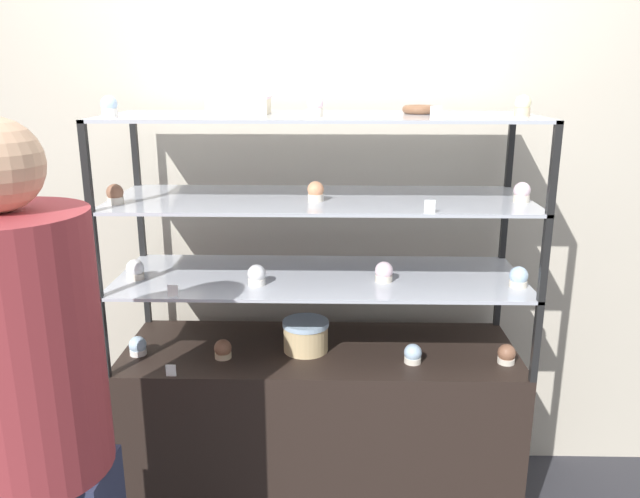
{
  "coord_description": "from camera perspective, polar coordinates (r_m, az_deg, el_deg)",
  "views": [
    {
      "loc": [
        0.05,
        -2.27,
        1.78
      ],
      "look_at": [
        0.0,
        0.0,
        1.14
      ],
      "focal_mm": 35.0,
      "sensor_mm": 36.0,
      "label": 1
    }
  ],
  "objects": [
    {
      "name": "customer_figure",
      "position": [
        1.83,
        -24.85,
        -14.49
      ],
      "size": [
        0.4,
        0.4,
        1.69
      ],
      "color": "#282D47",
      "rests_on": "ground_plane"
    },
    {
      "name": "cupcake_12",
      "position": [
        2.17,
        -0.43,
        12.93
      ],
      "size": [
        0.06,
        0.06,
        0.07
      ],
      "color": "beige",
      "rests_on": "display_riser_upper"
    },
    {
      "name": "cupcake_1",
      "position": [
        2.43,
        -8.87,
        -9.08
      ],
      "size": [
        0.07,
        0.07,
        0.07
      ],
      "color": "#CCB28C",
      "rests_on": "display_base"
    },
    {
      "name": "cupcake_3",
      "position": [
        2.46,
        16.68,
        -9.24
      ],
      "size": [
        0.07,
        0.07,
        0.07
      ],
      "color": "beige",
      "rests_on": "display_base"
    },
    {
      "name": "display_riser_middle",
      "position": [
        2.31,
        -0.0,
        4.31
      ],
      "size": [
        1.54,
        0.54,
        0.3
      ],
      "color": "black",
      "rests_on": "display_riser_lower"
    },
    {
      "name": "cupcake_11",
      "position": [
        2.25,
        -18.72,
        12.23
      ],
      "size": [
        0.06,
        0.06,
        0.07
      ],
      "color": "white",
      "rests_on": "display_riser_upper"
    },
    {
      "name": "cupcake_9",
      "position": [
        2.25,
        -0.4,
        5.26
      ],
      "size": [
        0.06,
        0.06,
        0.07
      ],
      "color": "beige",
      "rests_on": "display_riser_middle"
    },
    {
      "name": "price_tag_0",
      "position": [
        2.33,
        -13.47,
        -10.75
      ],
      "size": [
        0.04,
        0.0,
        0.04
      ],
      "color": "white",
      "rests_on": "display_base"
    },
    {
      "name": "back_wall",
      "position": [
        2.73,
        0.2,
        5.53
      ],
      "size": [
        8.0,
        0.05,
        2.6
      ],
      "color": "beige",
      "rests_on": "ground_plane"
    },
    {
      "name": "display_riser_upper",
      "position": [
        2.27,
        -0.0,
        11.79
      ],
      "size": [
        1.54,
        0.54,
        0.3
      ],
      "color": "black",
      "rests_on": "display_riser_middle"
    },
    {
      "name": "cupcake_10",
      "position": [
        2.34,
        17.97,
        4.92
      ],
      "size": [
        0.06,
        0.06,
        0.07
      ],
      "color": "beige",
      "rests_on": "display_riser_middle"
    },
    {
      "name": "cupcake_0",
      "position": [
        2.53,
        -16.32,
        -8.54
      ],
      "size": [
        0.07,
        0.07,
        0.07
      ],
      "color": "white",
      "rests_on": "display_base"
    },
    {
      "name": "price_tag_3",
      "position": [
        2.05,
        10.55,
        12.14
      ],
      "size": [
        0.04,
        0.0,
        0.04
      ],
      "color": "white",
      "rests_on": "display_riser_upper"
    },
    {
      "name": "cupcake_7",
      "position": [
        2.36,
        17.69,
        -2.5
      ],
      "size": [
        0.07,
        0.07,
        0.08
      ],
      "color": "beige",
      "rests_on": "display_riser_lower"
    },
    {
      "name": "price_tag_1",
      "position": [
        2.21,
        -13.31,
        -3.76
      ],
      "size": [
        0.04,
        0.0,
        0.04
      ],
      "color": "white",
      "rests_on": "display_riser_lower"
    },
    {
      "name": "donut_glazed",
      "position": [
        2.36,
        9.1,
        12.49
      ],
      "size": [
        0.13,
        0.13,
        0.03
      ],
      "color": "brown",
      "rests_on": "display_riser_upper"
    },
    {
      "name": "cupcake_2",
      "position": [
        2.39,
        8.48,
        -9.49
      ],
      "size": [
        0.07,
        0.07,
        0.07
      ],
      "color": "beige",
      "rests_on": "display_base"
    },
    {
      "name": "price_tag_2",
      "position": [
        2.08,
        10.01,
        3.85
      ],
      "size": [
        0.04,
        0.0,
        0.04
      ],
      "color": "white",
      "rests_on": "display_riser_middle"
    },
    {
      "name": "cupcake_6",
      "position": [
        2.32,
        5.87,
        -2.14
      ],
      "size": [
        0.07,
        0.07,
        0.08
      ],
      "color": "beige",
      "rests_on": "display_riser_lower"
    },
    {
      "name": "cupcake_5",
      "position": [
        2.29,
        -5.82,
        -2.43
      ],
      "size": [
        0.07,
        0.07,
        0.08
      ],
      "color": "white",
      "rests_on": "display_riser_lower"
    },
    {
      "name": "cupcake_13",
      "position": [
        2.3,
        18.04,
        12.34
      ],
      "size": [
        0.06,
        0.06,
        0.07
      ],
      "color": "#CCB28C",
      "rests_on": "display_riser_upper"
    },
    {
      "name": "cupcake_4",
      "position": [
        2.44,
        -16.54,
        -1.86
      ],
      "size": [
        0.07,
        0.07,
        0.08
      ],
      "color": "beige",
      "rests_on": "display_riser_lower"
    },
    {
      "name": "sheet_cake_frosted",
      "position": [
        2.34,
        -7.4,
        12.94
      ],
      "size": [
        0.22,
        0.17,
        0.06
      ],
      "color": "beige",
      "rests_on": "display_riser_upper"
    },
    {
      "name": "layer_cake_centerpiece",
      "position": [
        2.45,
        -1.32,
        -7.92
      ],
      "size": [
        0.18,
        0.18,
        0.12
      ],
      "color": "#DBBC84",
      "rests_on": "display_base"
    },
    {
      "name": "display_base",
      "position": [
        2.67,
        -0.0,
        -16.23
      ],
      "size": [
        1.54,
        0.54,
        0.74
      ],
      "color": "black",
      "rests_on": "ground_plane"
    },
    {
      "name": "display_riser_lower",
      "position": [
        2.39,
        -0.0,
        -2.79
      ],
      "size": [
        1.54,
        0.54,
        0.3
      ],
      "color": "black",
      "rests_on": "display_base"
    },
    {
      "name": "cupcake_8",
      "position": [
        2.31,
        -18.23,
        4.74
      ],
      "size": [
        0.06,
        0.06,
        0.07
      ],
      "color": "beige",
      "rests_on": "display_riser_middle"
    }
  ]
}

